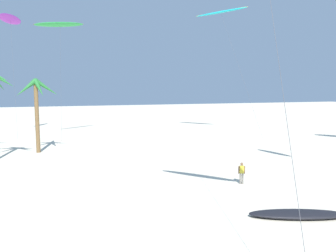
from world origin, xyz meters
The scene contains 6 objects.
palm_tree_4 centered at (-9.25, 44.11, 6.37)m, with size 4.57×4.95×8.18m.
flying_kite_2 centered at (-5.82, 54.34, 15.92)m, with size 7.24×4.94×16.90m.
flying_kite_4 centered at (17.39, 50.50, 18.70)m, with size 5.74×11.74×19.17m.
flying_kite_6 centered at (-12.40, 59.96, 17.21)m, with size 3.61×10.23×17.87m.
grounded_kite_0 centered at (3.97, 18.79, 0.18)m, with size 5.51×3.30×0.36m.
person_near_left centered at (4.75, 25.40, 0.88)m, with size 0.48×0.30×1.61m.
Camera 1 is at (-8.98, 5.24, 6.94)m, focal length 35.25 mm.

